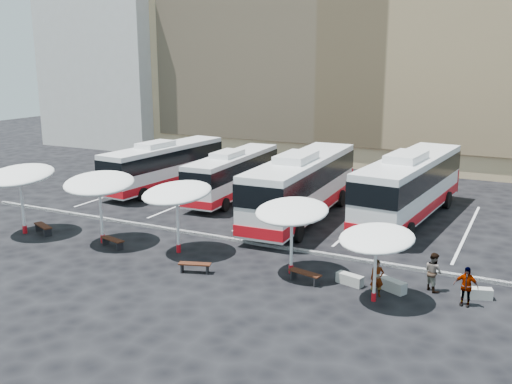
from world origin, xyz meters
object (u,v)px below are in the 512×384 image
at_px(sunshade_4, 377,239).
at_px(wood_bench_3, 305,274).
at_px(conc_bench_0, 350,279).
at_px(passenger_1, 434,272).
at_px(sunshade_3, 292,211).
at_px(bus_2, 302,184).
at_px(passenger_0, 377,278).
at_px(passenger_2, 466,286).
at_px(bus_3, 410,184).
at_px(sunshade_0, 20,175).
at_px(sunshade_1, 99,183).
at_px(conc_bench_1, 391,285).
at_px(conc_bench_2, 477,293).
at_px(bus_1, 233,173).
at_px(sunshade_2, 177,193).
at_px(wood_bench_2, 195,265).
at_px(wood_bench_1, 113,241).
at_px(bus_0, 165,164).
at_px(wood_bench_0, 43,227).

bearing_deg(sunshade_4, wood_bench_3, 169.92).
xyz_separation_m(wood_bench_3, conc_bench_0, (1.85, 0.67, -0.14)).
bearing_deg(passenger_1, sunshade_3, 49.79).
xyz_separation_m(bus_2, passenger_0, (7.22, -9.45, -1.36)).
relative_size(bus_2, passenger_2, 8.16).
xyz_separation_m(bus_3, sunshade_0, (-18.69, -12.69, 1.16)).
height_order(sunshade_1, sunshade_3, sunshade_1).
bearing_deg(sunshade_1, conc_bench_0, 1.66).
bearing_deg(passenger_0, sunshade_3, 137.21).
relative_size(wood_bench_3, conc_bench_0, 1.32).
bearing_deg(passenger_2, bus_2, 143.53).
height_order(sunshade_0, sunshade_1, sunshade_0).
distance_m(sunshade_3, wood_bench_3, 2.85).
distance_m(conc_bench_1, passenger_0, 1.10).
distance_m(sunshade_1, conc_bench_2, 19.02).
bearing_deg(bus_1, sunshade_1, -99.73).
xyz_separation_m(sunshade_2, wood_bench_3, (7.23, -0.80, -2.74)).
height_order(sunshade_2, passenger_2, sunshade_2).
distance_m(sunshade_2, conc_bench_2, 14.53).
bearing_deg(conc_bench_0, conc_bench_2, 10.24).
bearing_deg(wood_bench_2, wood_bench_1, 169.15).
distance_m(bus_2, sunshade_1, 12.01).
bearing_deg(bus_1, bus_0, 175.75).
height_order(wood_bench_0, conc_bench_1, wood_bench_0).
bearing_deg(wood_bench_0, wood_bench_3, 0.02).
bearing_deg(conc_bench_1, bus_2, 131.61).
distance_m(bus_0, passenger_0, 23.10).
bearing_deg(bus_2, sunshade_1, -132.69).
height_order(sunshade_3, sunshade_4, sunshade_3).
bearing_deg(bus_2, conc_bench_2, -37.65).
bearing_deg(conc_bench_2, bus_0, 155.20).
relative_size(bus_2, passenger_0, 8.42).
bearing_deg(bus_0, wood_bench_1, -61.76).
distance_m(wood_bench_1, passenger_0, 13.98).
distance_m(bus_2, conc_bench_0, 10.67).
height_order(wood_bench_1, passenger_0, passenger_0).
bearing_deg(wood_bench_1, passenger_2, 2.47).
bearing_deg(sunshade_3, passenger_1, 8.06).
relative_size(bus_1, sunshade_3, 3.06).
height_order(sunshade_3, passenger_1, sunshade_3).
relative_size(sunshade_4, conc_bench_1, 2.82).
relative_size(sunshade_3, passenger_2, 2.18).
height_order(wood_bench_2, passenger_2, passenger_2).
bearing_deg(wood_bench_0, conc_bench_2, 4.03).
bearing_deg(sunshade_4, conc_bench_0, 138.33).
xyz_separation_m(bus_0, wood_bench_1, (5.49, -12.44, -1.52)).
xyz_separation_m(sunshade_4, conc_bench_2, (3.74, 2.18, -2.45)).
distance_m(bus_2, sunshade_4, 12.33).
height_order(sunshade_3, wood_bench_2, sunshade_3).
relative_size(bus_1, conc_bench_1, 8.23).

